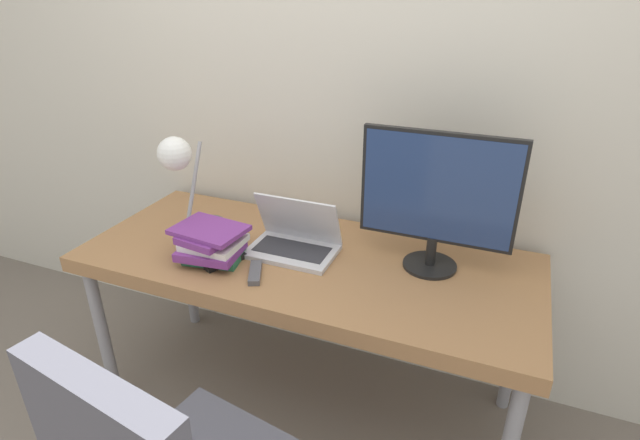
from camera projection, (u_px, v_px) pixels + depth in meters
name	position (u px, v px, depth m)	size (l,w,h in m)	color
wall_back	(346.00, 82.00, 1.98)	(8.00, 0.05, 2.60)	beige
desk	(306.00, 270.00, 1.90)	(1.71, 0.71, 0.73)	#996B42
laptop	(294.00, 240.00, 1.89)	(0.33, 0.22, 0.22)	silver
monitor	(437.00, 196.00, 1.69)	(0.53, 0.19, 0.50)	black
desk_lamp	(180.00, 165.00, 1.86)	(0.13, 0.29, 0.43)	#4C4C51
book_stack	(211.00, 244.00, 1.82)	(0.27, 0.22, 0.13)	#286B47
tv_remote	(226.00, 261.00, 1.82)	(0.11, 0.16, 0.02)	black
media_remote	(255.00, 273.00, 1.75)	(0.10, 0.15, 0.02)	#4C4C51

